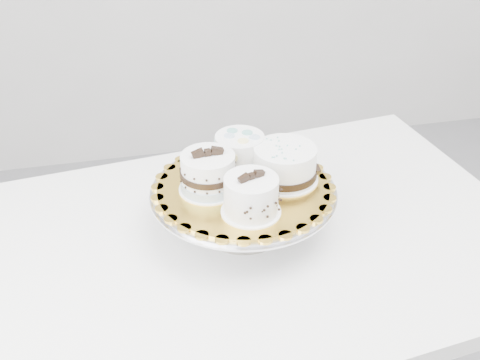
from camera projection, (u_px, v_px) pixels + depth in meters
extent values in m
cube|color=white|center=(251.00, 243.00, 1.20)|extent=(1.20, 0.87, 0.04)
cube|color=white|center=(17.00, 327.00, 1.52)|extent=(0.06, 0.06, 0.71)
cube|color=white|center=(370.00, 242.00, 1.80)|extent=(0.06, 0.06, 0.71)
cylinder|color=gray|center=(243.00, 226.00, 1.21)|extent=(0.17, 0.17, 0.01)
cylinder|color=gray|center=(243.00, 211.00, 1.19)|extent=(0.11, 0.11, 0.09)
cylinder|color=silver|center=(243.00, 191.00, 1.16)|extent=(0.35, 0.35, 0.01)
cylinder|color=silver|center=(243.00, 192.00, 1.16)|extent=(0.36, 0.36, 0.00)
cylinder|color=gold|center=(243.00, 187.00, 1.16)|extent=(0.39, 0.39, 0.00)
cylinder|color=white|center=(251.00, 211.00, 1.08)|extent=(0.11, 0.11, 0.00)
cylinder|color=white|center=(251.00, 195.00, 1.06)|extent=(0.12, 0.12, 0.07)
cylinder|color=white|center=(209.00, 188.00, 1.15)|extent=(0.11, 0.11, 0.00)
cylinder|color=white|center=(208.00, 172.00, 1.13)|extent=(0.11, 0.11, 0.07)
cylinder|color=#9DB5C6|center=(209.00, 184.00, 1.14)|extent=(0.11, 0.11, 0.02)
cylinder|color=black|center=(208.00, 172.00, 1.13)|extent=(0.11, 0.11, 0.01)
cylinder|color=white|center=(240.00, 167.00, 1.21)|extent=(0.11, 0.11, 0.00)
cylinder|color=white|center=(240.00, 151.00, 1.19)|extent=(0.12, 0.12, 0.07)
cylinder|color=white|center=(284.00, 178.00, 1.18)|extent=(0.13, 0.13, 0.00)
cylinder|color=white|center=(285.00, 163.00, 1.16)|extent=(0.13, 0.13, 0.07)
cylinder|color=black|center=(284.00, 171.00, 1.17)|extent=(0.13, 0.13, 0.01)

